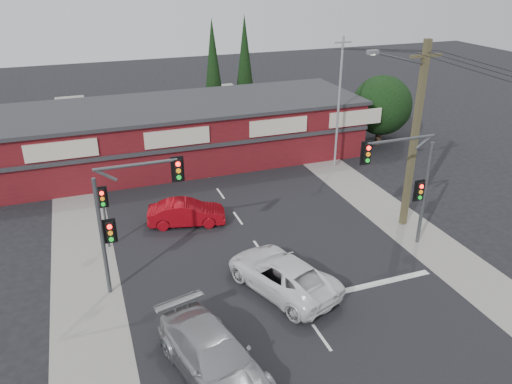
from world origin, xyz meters
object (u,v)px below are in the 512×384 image
object	(u,v)px
silver_suv	(214,357)
red_sedan	(186,213)
white_suv	(282,274)
utility_pole	(413,132)
shop_building	(180,132)

from	to	relation	value
silver_suv	red_sedan	xyz separation A→B (m)	(1.58, 11.35, -0.13)
silver_suv	white_suv	bearing A→B (deg)	29.31
silver_suv	utility_pole	world-z (taller)	utility_pole
red_sedan	shop_building	size ratio (longest dim) A/B	0.16
white_suv	shop_building	size ratio (longest dim) A/B	0.21
silver_suv	utility_pole	distance (m)	15.43
shop_building	utility_pole	bearing A→B (deg)	-56.24
silver_suv	shop_building	bearing A→B (deg)	67.09
white_suv	utility_pole	xyz separation A→B (m)	(8.60, 3.35, 4.62)
red_sedan	shop_building	bearing A→B (deg)	2.34
shop_building	white_suv	bearing A→B (deg)	-87.49
shop_building	utility_pole	size ratio (longest dim) A/B	2.73
red_sedan	utility_pole	distance (m)	12.84
utility_pole	silver_suv	bearing A→B (deg)	-150.40
red_sedan	white_suv	bearing A→B (deg)	-147.34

